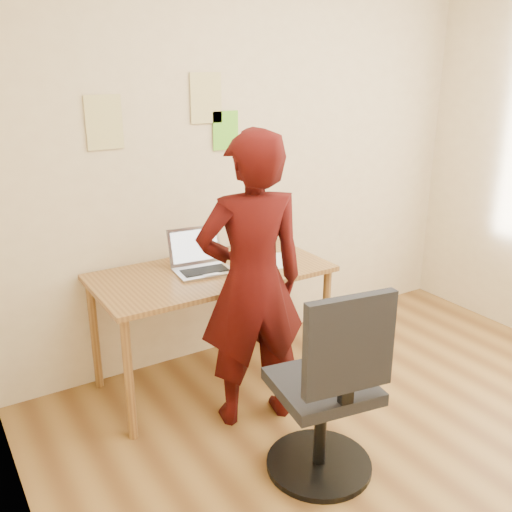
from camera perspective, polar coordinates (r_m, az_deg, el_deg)
room at (r=2.52m, az=20.79°, el=4.37°), size 3.58×3.58×2.78m
desk at (r=3.45m, az=-4.46°, el=-2.80°), size 1.40×0.70×0.74m
laptop at (r=3.42m, az=-5.59°, el=-0.57°), size 0.36×0.32×0.24m
paper_sheet at (r=3.58m, az=1.83°, el=-0.45°), size 0.30×0.35×0.00m
phone at (r=3.32m, az=-0.24°, el=-1.92°), size 0.10×0.14×0.01m
wall_note_left at (r=3.38m, az=-14.94°, el=12.79°), size 0.21×0.00×0.30m
wall_note_mid at (r=3.61m, az=-5.01°, el=15.46°), size 0.21×0.00×0.30m
wall_note_right at (r=3.69m, az=-3.05°, el=12.43°), size 0.18×0.00×0.24m
office_chair at (r=2.77m, az=7.29°, el=-14.00°), size 0.53×0.53×1.01m
person at (r=3.02m, az=-0.41°, el=-2.70°), size 0.67×0.51×1.63m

